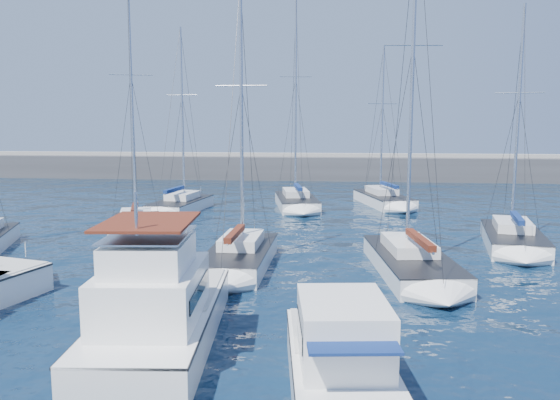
# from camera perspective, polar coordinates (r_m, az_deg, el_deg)

# --- Properties ---
(ground) EXTENTS (220.00, 220.00, 0.00)m
(ground) POSITION_cam_1_polar(r_m,az_deg,el_deg) (22.19, -9.43, -10.91)
(ground) COLOR black
(ground) RESTS_ON ground
(breakwater) EXTENTS (160.00, 6.00, 4.45)m
(breakwater) POSITION_cam_1_polar(r_m,az_deg,el_deg) (72.70, 1.58, 3.05)
(breakwater) COLOR #424244
(breakwater) RESTS_ON ground
(motor_yacht_stbd_inner) EXTENTS (4.27, 9.45, 4.69)m
(motor_yacht_stbd_inner) POSITION_cam_1_polar(r_m,az_deg,el_deg) (18.25, -12.57, -11.41)
(motor_yacht_stbd_inner) COLOR white
(motor_yacht_stbd_inner) RESTS_ON ground
(motor_yacht_stbd_outer) EXTENTS (3.35, 6.59, 3.20)m
(motor_yacht_stbd_outer) POSITION_cam_1_polar(r_m,az_deg,el_deg) (14.94, 6.26, -16.50)
(motor_yacht_stbd_outer) COLOR white
(motor_yacht_stbd_outer) RESTS_ON ground
(sailboat_mid_b) EXTENTS (5.31, 7.98, 16.54)m
(sailboat_mid_b) POSITION_cam_1_polar(r_m,az_deg,el_deg) (36.78, -14.82, -2.67)
(sailboat_mid_b) COLOR white
(sailboat_mid_b) RESTS_ON ground
(sailboat_mid_c) EXTENTS (2.96, 7.96, 14.46)m
(sailboat_mid_c) POSITION_cam_1_polar(r_m,az_deg,el_deg) (27.80, -4.19, -5.86)
(sailboat_mid_c) COLOR white
(sailboat_mid_c) RESTS_ON ground
(sailboat_mid_d) EXTENTS (4.21, 9.25, 17.47)m
(sailboat_mid_d) POSITION_cam_1_polar(r_m,az_deg,el_deg) (27.31, 13.50, -6.27)
(sailboat_mid_d) COLOR white
(sailboat_mid_d) RESTS_ON ground
(sailboat_mid_e) EXTENTS (4.41, 8.43, 14.30)m
(sailboat_mid_e) POSITION_cam_1_polar(r_m,az_deg,el_deg) (34.80, 23.15, -3.70)
(sailboat_mid_e) COLOR white
(sailboat_mid_e) RESTS_ON ground
(sailboat_back_a) EXTENTS (3.89, 8.09, 15.33)m
(sailboat_back_a) POSITION_cam_1_polar(r_m,az_deg,el_deg) (46.08, -10.30, -0.49)
(sailboat_back_a) COLOR white
(sailboat_back_a) RESTS_ON ground
(sailboat_back_b) EXTENTS (4.68, 9.04, 18.09)m
(sailboat_back_b) POSITION_cam_1_polar(r_m,az_deg,el_deg) (47.38, 1.70, -0.11)
(sailboat_back_b) COLOR white
(sailboat_back_b) RESTS_ON ground
(sailboat_back_c) EXTENTS (5.16, 9.25, 14.39)m
(sailboat_back_c) POSITION_cam_1_polar(r_m,az_deg,el_deg) (49.79, 10.72, 0.09)
(sailboat_back_c) COLOR white
(sailboat_back_c) RESTS_ON ground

